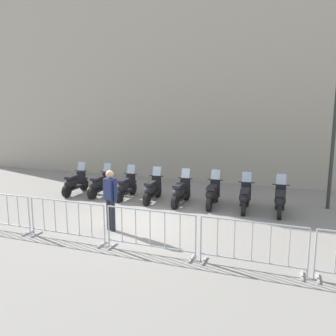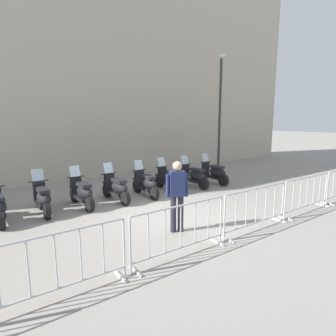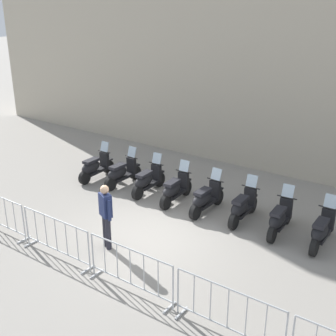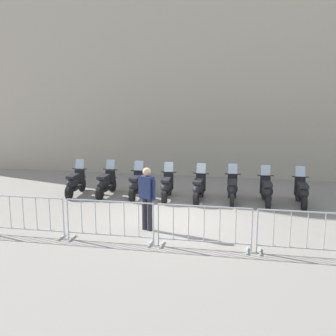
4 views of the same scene
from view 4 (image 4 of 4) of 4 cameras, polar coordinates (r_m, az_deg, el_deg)
name	(u,v)px [view 4 (image 4 of 4)]	position (r m, az deg, el deg)	size (l,w,h in m)	color
ground_plane	(171,220)	(11.89, 0.38, -7.42)	(120.00, 120.00, 0.00)	gray
building_facade	(202,24)	(19.04, 4.82, 19.73)	(28.00, 2.40, 13.40)	#B2A893
motorcycle_0	(75,183)	(14.98, -13.10, -2.09)	(0.56, 1.72, 1.24)	black
motorcycle_1	(105,184)	(14.67, -8.89, -2.21)	(0.56, 1.73, 1.24)	black
motorcycle_2	(136,185)	(14.31, -4.62, -2.44)	(0.56, 1.72, 1.24)	black
motorcycle_3	(167,187)	(13.99, -0.21, -2.71)	(0.56, 1.72, 1.24)	black
motorcycle_4	(199,189)	(13.80, 4.36, -2.93)	(0.56, 1.73, 1.24)	black
motorcycle_5	(232,189)	(13.84, 9.11, -2.99)	(0.56, 1.72, 1.24)	black
motorcycle_6	(267,191)	(13.79, 13.82, -3.22)	(0.56, 1.72, 1.24)	black
motorcycle_7	(302,193)	(13.91, 18.47, -3.35)	(0.56, 1.72, 1.24)	black
barrier_segment_1	(23,216)	(11.17, -19.83, -6.45)	(2.27, 0.55, 1.07)	#B2B5B7
barrier_segment_2	(110,222)	(10.19, -8.26, -7.54)	(2.27, 0.55, 1.07)	#B2B5B7
barrier_segment_3	(204,227)	(9.71, 5.14, -8.41)	(2.27, 0.55, 1.07)	#B2B5B7
barrier_segment_4	(307,234)	(9.78, 19.16, -8.84)	(2.27, 0.55, 1.07)	#B2B5B7
officer_near_row_end	(147,195)	(10.83, -3.00, -3.85)	(0.50, 0.36, 1.73)	#23232D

